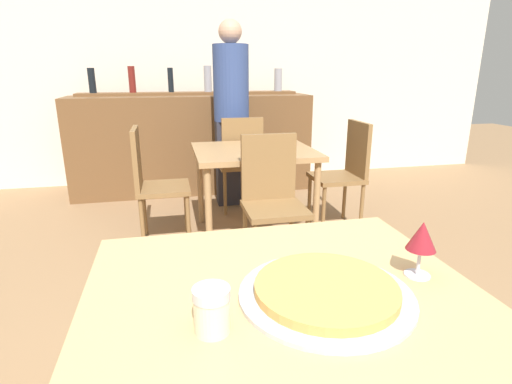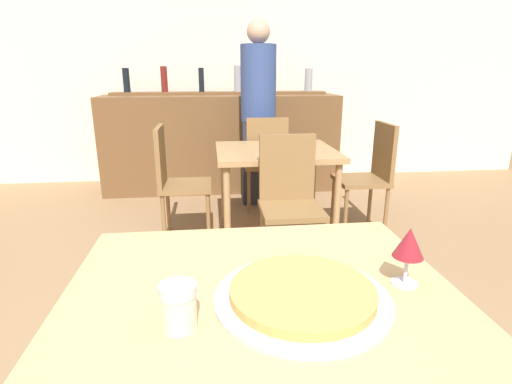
{
  "view_description": "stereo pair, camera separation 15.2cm",
  "coord_description": "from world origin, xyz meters",
  "px_view_note": "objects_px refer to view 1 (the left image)",
  "views": [
    {
      "loc": [
        -0.27,
        -0.87,
        1.32
      ],
      "look_at": [
        0.05,
        0.55,
        0.88
      ],
      "focal_mm": 28.0,
      "sensor_mm": 36.0,
      "label": 1
    },
    {
      "loc": [
        -0.12,
        -0.89,
        1.32
      ],
      "look_at": [
        0.05,
        0.55,
        0.88
      ],
      "focal_mm": 28.0,
      "sensor_mm": 36.0,
      "label": 2
    }
  ],
  "objects_px": {
    "cheese_shaker": "(212,310)",
    "person_standing": "(231,108)",
    "chair_far_side_left": "(152,179)",
    "pizza_tray": "(326,291)",
    "chair_far_side_front": "(272,194)",
    "chair_far_side_right": "(346,168)",
    "chair_far_side_back": "(241,158)",
    "wine_glass": "(422,238)"
  },
  "relations": [
    {
      "from": "chair_far_side_left",
      "to": "cheese_shaker",
      "type": "bearing_deg",
      "value": -174.78
    },
    {
      "from": "chair_far_side_right",
      "to": "wine_glass",
      "type": "bearing_deg",
      "value": -20.27
    },
    {
      "from": "chair_far_side_front",
      "to": "chair_far_side_back",
      "type": "distance_m",
      "value": 1.17
    },
    {
      "from": "chair_far_side_right",
      "to": "person_standing",
      "type": "relative_size",
      "value": 0.52
    },
    {
      "from": "chair_far_side_right",
      "to": "chair_far_side_front",
      "type": "bearing_deg",
      "value": -53.91
    },
    {
      "from": "cheese_shaker",
      "to": "wine_glass",
      "type": "height_order",
      "value": "wine_glass"
    },
    {
      "from": "chair_far_side_front",
      "to": "wine_glass",
      "type": "relative_size",
      "value": 5.75
    },
    {
      "from": "chair_far_side_left",
      "to": "wine_glass",
      "type": "bearing_deg",
      "value": -160.16
    },
    {
      "from": "chair_far_side_back",
      "to": "person_standing",
      "type": "height_order",
      "value": "person_standing"
    },
    {
      "from": "chair_far_side_back",
      "to": "person_standing",
      "type": "bearing_deg",
      "value": -80.85
    },
    {
      "from": "chair_far_side_left",
      "to": "cheese_shaker",
      "type": "xyz_separation_m",
      "value": [
        0.21,
        -2.32,
        0.31
      ]
    },
    {
      "from": "cheese_shaker",
      "to": "chair_far_side_back",
      "type": "bearing_deg",
      "value": 78.51
    },
    {
      "from": "pizza_tray",
      "to": "cheese_shaker",
      "type": "distance_m",
      "value": 0.3
    },
    {
      "from": "wine_glass",
      "to": "chair_far_side_right",
      "type": "bearing_deg",
      "value": 69.73
    },
    {
      "from": "chair_far_side_left",
      "to": "cheese_shaker",
      "type": "relative_size",
      "value": 8.74
    },
    {
      "from": "chair_far_side_right",
      "to": "wine_glass",
      "type": "height_order",
      "value": "wine_glass"
    },
    {
      "from": "pizza_tray",
      "to": "wine_glass",
      "type": "relative_size",
      "value": 2.75
    },
    {
      "from": "chair_far_side_front",
      "to": "chair_far_side_left",
      "type": "distance_m",
      "value": 0.99
    },
    {
      "from": "chair_far_side_left",
      "to": "chair_far_side_right",
      "type": "distance_m",
      "value": 1.6
    },
    {
      "from": "chair_far_side_left",
      "to": "pizza_tray",
      "type": "height_order",
      "value": "chair_far_side_left"
    },
    {
      "from": "chair_far_side_right",
      "to": "pizza_tray",
      "type": "height_order",
      "value": "chair_far_side_right"
    },
    {
      "from": "pizza_tray",
      "to": "person_standing",
      "type": "height_order",
      "value": "person_standing"
    },
    {
      "from": "cheese_shaker",
      "to": "chair_far_side_front",
      "type": "bearing_deg",
      "value": 71.21
    },
    {
      "from": "chair_far_side_right",
      "to": "cheese_shaker",
      "type": "bearing_deg",
      "value": -30.97
    },
    {
      "from": "wine_glass",
      "to": "pizza_tray",
      "type": "bearing_deg",
      "value": -170.78
    },
    {
      "from": "chair_far_side_left",
      "to": "wine_glass",
      "type": "relative_size",
      "value": 5.75
    },
    {
      "from": "cheese_shaker",
      "to": "wine_glass",
      "type": "distance_m",
      "value": 0.6
    },
    {
      "from": "chair_far_side_back",
      "to": "wine_glass",
      "type": "xyz_separation_m",
      "value": [
        -0.01,
        -2.78,
        0.37
      ]
    },
    {
      "from": "cheese_shaker",
      "to": "person_standing",
      "type": "xyz_separation_m",
      "value": [
        0.55,
        3.16,
        0.14
      ]
    },
    {
      "from": "chair_far_side_left",
      "to": "pizza_tray",
      "type": "relative_size",
      "value": 2.09
    },
    {
      "from": "chair_far_side_front",
      "to": "chair_far_side_back",
      "type": "xyz_separation_m",
      "value": [
        0.0,
        1.17,
        0.0
      ]
    },
    {
      "from": "chair_far_side_right",
      "to": "person_standing",
      "type": "bearing_deg",
      "value": -134.9
    },
    {
      "from": "chair_far_side_left",
      "to": "pizza_tray",
      "type": "bearing_deg",
      "value": -167.34
    },
    {
      "from": "pizza_tray",
      "to": "cheese_shaker",
      "type": "xyz_separation_m",
      "value": [
        -0.29,
        -0.08,
        0.04
      ]
    },
    {
      "from": "cheese_shaker",
      "to": "pizza_tray",
      "type": "bearing_deg",
      "value": 14.53
    },
    {
      "from": "chair_far_side_back",
      "to": "wine_glass",
      "type": "relative_size",
      "value": 5.75
    },
    {
      "from": "person_standing",
      "to": "wine_glass",
      "type": "xyz_separation_m",
      "value": [
        0.03,
        -3.04,
        -0.08
      ]
    },
    {
      "from": "chair_far_side_front",
      "to": "chair_far_side_back",
      "type": "height_order",
      "value": "same"
    },
    {
      "from": "chair_far_side_back",
      "to": "cheese_shaker",
      "type": "distance_m",
      "value": 2.98
    },
    {
      "from": "chair_far_side_front",
      "to": "wine_glass",
      "type": "bearing_deg",
      "value": -90.33
    },
    {
      "from": "chair_far_side_front",
      "to": "wine_glass",
      "type": "distance_m",
      "value": 1.65
    },
    {
      "from": "chair_far_side_left",
      "to": "chair_far_side_right",
      "type": "height_order",
      "value": "same"
    }
  ]
}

